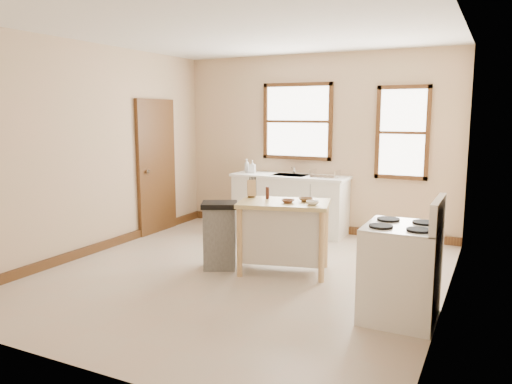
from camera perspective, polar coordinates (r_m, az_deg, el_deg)
floor at (r=6.00m, az=-1.61°, el=-9.29°), size 5.00×5.00×0.00m
ceiling at (r=5.77m, az=-1.74°, el=18.13°), size 5.00×5.00×0.00m
wall_back at (r=8.01m, az=6.77°, el=5.48°), size 4.50×0.04×2.80m
wall_left at (r=7.06m, az=-18.09°, el=4.63°), size 0.04×5.00×2.80m
wall_right at (r=5.08m, az=21.41°, el=2.91°), size 0.04×5.00×2.80m
window_main at (r=8.08m, az=4.74°, el=8.03°), size 1.17×0.06×1.22m
window_side at (r=7.64m, az=16.39°, el=6.52°), size 0.77×0.06×1.37m
door_left at (r=8.04m, az=-11.30°, el=2.88°), size 0.06×0.90×2.10m
baseboard_back at (r=8.17m, az=6.52°, el=-3.94°), size 4.50×0.04×0.12m
baseboard_left at (r=7.25m, az=-17.40°, el=-5.98°), size 0.04×5.00×0.12m
sink_counter at (r=7.95m, az=3.88°, el=-1.33°), size 1.86×0.62×0.92m
faucet at (r=8.03m, az=4.41°, el=2.88°), size 0.03×0.03×0.22m
soap_bottle_a at (r=8.18m, az=-1.05°, el=3.02°), size 0.11×0.11×0.22m
soap_bottle_b at (r=8.10m, az=-0.42°, el=2.91°), size 0.11×0.12×0.20m
dish_rack at (r=7.61m, az=7.93°, el=2.04°), size 0.45×0.37×0.10m
kitchen_island at (r=5.96m, az=3.19°, el=-5.15°), size 1.18×0.90×0.86m
knife_block at (r=6.15m, az=-0.52°, el=0.32°), size 0.14×0.14×0.20m
pepper_grinder at (r=6.03m, az=1.31°, el=-0.10°), size 0.05×0.05×0.15m
bowl_a at (r=5.79m, az=3.69°, el=-1.05°), size 0.19×0.19×0.04m
bowl_b at (r=5.89m, az=5.71°, el=-0.88°), size 0.23×0.23×0.04m
bowl_c at (r=5.68m, az=6.48°, el=-1.24°), size 0.15×0.15×0.05m
trash_bin at (r=6.11m, az=-4.17°, el=-4.98°), size 0.53×0.50×0.82m
gas_stove at (r=4.78m, az=16.27°, el=-7.26°), size 0.71×0.72×1.15m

